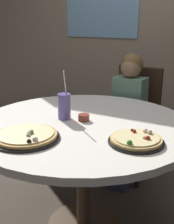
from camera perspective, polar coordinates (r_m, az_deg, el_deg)
The scene contains 8 objects.
wall_with_window at distance 3.31m, azimuth 14.79°, elevation 18.80°, with size 5.20×0.14×2.90m.
dining_table at distance 1.84m, azimuth -0.75°, elevation -4.47°, with size 1.33×1.33×0.75m.
chair_wooden at distance 2.65m, azimuth 9.00°, elevation -0.65°, with size 0.43×0.43×0.95m.
diner_child at distance 2.51m, azimuth 7.27°, elevation -2.76°, with size 0.28×0.42×1.08m.
pizza_veggie at distance 1.53m, azimuth 9.45°, elevation -5.29°, with size 0.29×0.29×0.05m.
pizza_cheese at distance 1.59m, azimuth -11.64°, elevation -4.56°, with size 0.36×0.36×0.05m.
soda_cup at distance 1.85m, azimuth -4.34°, elevation 1.14°, with size 0.08×0.08×0.31m.
sauce_bowl at distance 1.82m, azimuth -0.62°, elevation -1.08°, with size 0.07×0.07×0.04m, color brown.
Camera 1 is at (0.84, -1.48, 1.36)m, focal length 47.61 mm.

